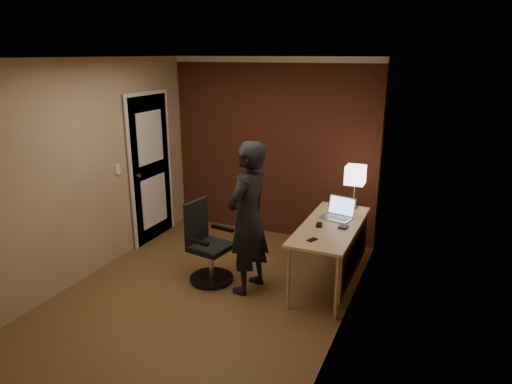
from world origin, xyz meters
TOP-DOWN VIEW (x-y plane):
  - room at (-0.27, 1.54)m, footprint 4.00×4.00m
  - desk at (1.25, 0.72)m, footprint 0.60×1.50m
  - desk_lamp at (1.30, 1.34)m, footprint 0.22×0.22m
  - laptop at (1.21, 0.97)m, footprint 0.38×0.33m
  - mouse at (1.08, 0.61)m, footprint 0.08×0.11m
  - phone at (1.12, 0.20)m, footprint 0.10×0.13m
  - wallet at (1.33, 0.67)m, footprint 0.10×0.12m
  - office_chair at (-0.14, 0.26)m, footprint 0.50×0.55m
  - person at (0.38, 0.25)m, footprint 0.50×0.67m

SIDE VIEW (x-z plane):
  - office_chair at x=-0.14m, z-range -0.05..0.87m
  - desk at x=1.25m, z-range 0.24..0.97m
  - phone at x=1.12m, z-range 0.73..0.74m
  - wallet at x=1.33m, z-range 0.73..0.75m
  - mouse at x=1.08m, z-range 0.73..0.76m
  - laptop at x=1.21m, z-range 0.68..0.91m
  - person at x=0.38m, z-range 0.00..1.68m
  - desk_lamp at x=1.30m, z-range 0.88..1.41m
  - room at x=-0.27m, z-range -0.63..3.37m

